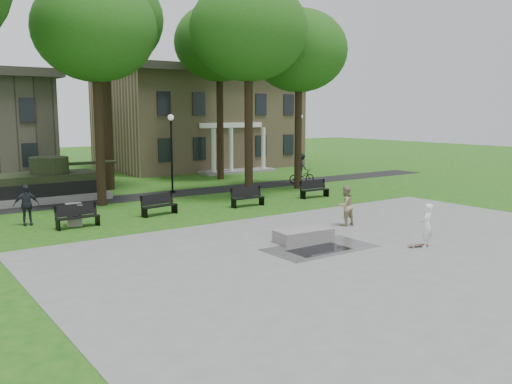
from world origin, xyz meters
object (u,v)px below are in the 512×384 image
Objects in this scene: concrete_block at (304,235)px; park_bench_0 at (77,215)px; trash_bin at (74,214)px; skateboarder at (427,225)px; friend_watching at (345,206)px; cyclist at (302,171)px.

concrete_block is 1.21× the size of park_bench_0.
concrete_block is at bearing -52.24° from trash_bin.
trash_bin is at bearing -68.86° from skateboarder.
friend_watching is 1.81× the size of trash_bin.
friend_watching is at bearing -35.79° from trash_bin.
skateboarder reaches higher than concrete_block.
park_bench_0 is (-17.11, -5.57, -0.32)m from cyclist.
park_bench_0 is at bearing -31.40° from friend_watching.
concrete_block is at bearing -53.36° from park_bench_0.
cyclist reaches higher than friend_watching.
skateboarder is 0.87× the size of park_bench_0.
concrete_block is at bearing 154.91° from cyclist.
cyclist is (7.83, 16.30, 0.03)m from skateboarder.
friend_watching is at bearing -36.72° from park_bench_0.
cyclist is (10.89, 13.08, 0.60)m from concrete_block.
cyclist is at bearing 50.20° from concrete_block.
friend_watching is 14.14m from cyclist.
cyclist is 17.83m from trash_bin.
concrete_block is 4.49m from skateboarder.
cyclist is (7.59, 11.93, -0.05)m from friend_watching.
trash_bin is at bearing -33.46° from friend_watching.
concrete_block is 3.56m from friend_watching.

